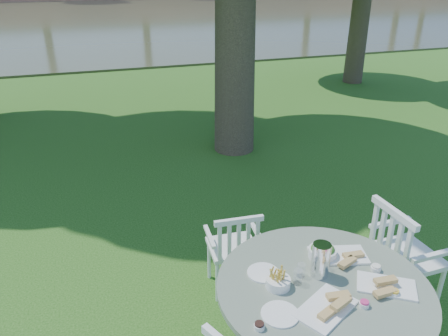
# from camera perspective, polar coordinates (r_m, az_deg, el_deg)

# --- Properties ---
(ground) EXTENTS (140.00, 140.00, 0.00)m
(ground) POSITION_cam_1_polar(r_m,az_deg,el_deg) (4.58, 0.80, -10.70)
(ground) COLOR #16400D
(ground) RESTS_ON ground
(table) EXTENTS (1.41, 1.41, 0.77)m
(table) POSITION_cam_1_polar(r_m,az_deg,el_deg) (3.12, 12.67, -16.73)
(table) COLOR black
(table) RESTS_ON ground
(chair_ne) EXTENTS (0.48, 0.51, 0.98)m
(chair_ne) POSITION_cam_1_polar(r_m,az_deg,el_deg) (3.85, 21.85, -10.02)
(chair_ne) COLOR white
(chair_ne) RESTS_ON ground
(chair_nw) EXTENTS (0.44, 0.41, 0.82)m
(chair_nw) POSITION_cam_1_polar(r_m,az_deg,el_deg) (3.80, 1.49, -10.24)
(chair_nw) COLOR white
(chair_nw) RESTS_ON ground
(tableware) EXTENTS (1.17, 0.80, 0.25)m
(tableware) POSITION_cam_1_polar(r_m,az_deg,el_deg) (3.06, 12.41, -12.94)
(tableware) COLOR white
(tableware) RESTS_ON table
(river) EXTENTS (100.00, 28.00, 0.12)m
(river) POSITION_cam_1_polar(r_m,az_deg,el_deg) (26.68, -16.37, 18.21)
(river) COLOR #3A3C23
(river) RESTS_ON ground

